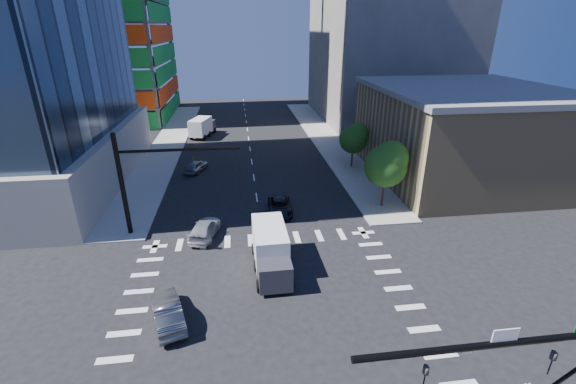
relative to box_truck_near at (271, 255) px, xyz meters
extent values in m
plane|color=black|center=(-0.37, -4.27, -1.41)|extent=(160.00, 160.00, 0.00)
cube|color=silver|center=(-0.37, -4.27, -1.40)|extent=(20.00, 20.00, 0.01)
cube|color=gray|center=(12.13, 35.73, -1.33)|extent=(5.00, 60.00, 0.15)
cube|color=gray|center=(-12.87, 35.73, -1.33)|extent=(5.00, 60.00, 0.15)
cube|color=tan|center=(24.63, 17.73, 3.59)|extent=(20.00, 22.00, 10.00)
cube|color=slate|center=(24.63, 17.73, 8.89)|extent=(20.50, 22.50, 0.60)
cube|color=#69625F|center=(26.63, 50.73, 12.59)|extent=(24.00, 30.00, 28.00)
cylinder|color=black|center=(6.13, -15.77, 6.14)|extent=(10.00, 0.24, 0.24)
imported|color=black|center=(8.13, -15.77, 5.04)|extent=(0.16, 0.20, 1.00)
imported|color=black|center=(3.63, -15.77, 5.04)|extent=(0.16, 0.20, 1.00)
cube|color=white|center=(6.13, -15.77, 6.49)|extent=(0.90, 0.04, 0.50)
cylinder|color=black|center=(-11.87, 7.23, 3.24)|extent=(0.40, 0.40, 9.00)
cylinder|color=black|center=(-6.87, 7.23, 6.14)|extent=(10.00, 0.24, 0.24)
imported|color=black|center=(-5.87, 7.23, 5.04)|extent=(0.16, 0.20, 1.00)
cylinder|color=#382316|center=(12.13, 9.73, -0.12)|extent=(0.20, 0.20, 2.27)
sphere|color=#1F4612|center=(12.13, 9.73, 2.97)|extent=(4.16, 4.16, 4.16)
sphere|color=#317125|center=(12.53, 9.43, 3.94)|extent=(3.25, 3.25, 3.25)
cylinder|color=#382316|center=(12.43, 21.73, -0.30)|extent=(0.20, 0.20, 1.92)
sphere|color=#1F4612|center=(12.43, 21.73, 2.32)|extent=(3.52, 3.52, 3.52)
sphere|color=#317125|center=(12.83, 21.43, 3.14)|extent=(2.75, 2.75, 2.75)
imported|color=black|center=(1.72, 9.74, -0.75)|extent=(2.38, 4.84, 1.32)
imported|color=silver|center=(-5.28, 6.03, -0.70)|extent=(3.07, 5.21, 1.42)
imported|color=gray|center=(-7.51, 22.82, -0.69)|extent=(3.11, 4.56, 1.44)
imported|color=#54555A|center=(-6.86, -4.55, -0.64)|extent=(2.95, 4.94, 1.54)
cube|color=silver|center=(0.00, 0.00, 0.48)|extent=(2.48, 5.01, 2.58)
cube|color=#403F47|center=(0.00, 0.00, -0.17)|extent=(2.32, 1.83, 1.89)
cube|color=white|center=(-7.80, 40.23, 0.45)|extent=(3.68, 5.36, 2.54)
cube|color=#403F47|center=(-7.80, 40.23, -0.19)|extent=(2.67, 2.34, 1.86)
camera|label=1|loc=(-1.93, -24.19, 15.48)|focal=24.00mm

